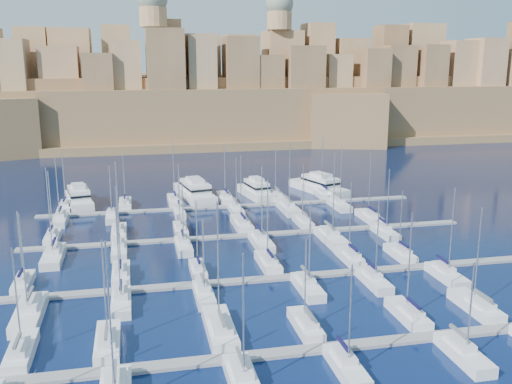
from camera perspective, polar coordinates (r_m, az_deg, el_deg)
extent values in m
plane|color=black|center=(98.29, 0.81, -6.15)|extent=(600.00, 600.00, 0.00)
cube|color=slate|center=(68.23, 7.45, -15.17)|extent=(84.00, 2.00, 0.40)
cube|color=slate|center=(87.31, 2.60, -8.55)|extent=(84.00, 2.00, 0.40)
cube|color=slate|center=(107.50, -0.38, -4.33)|extent=(84.00, 2.00, 0.40)
cube|color=slate|center=(128.30, -2.39, -1.45)|extent=(84.00, 2.00, 0.40)
cube|color=silver|center=(70.90, -22.42, -14.68)|extent=(2.68, 8.93, 1.65)
cube|color=silver|center=(69.60, -22.63, -14.16)|extent=(1.88, 4.02, 0.70)
cylinder|color=#9EA0A8|center=(68.63, -22.83, -9.68)|extent=(0.18, 0.18, 11.35)
cube|color=#595B60|center=(68.75, -22.78, -13.55)|extent=(0.35, 3.57, 0.35)
cube|color=silver|center=(69.89, -14.59, -14.48)|extent=(2.79, 9.29, 1.66)
cube|color=silver|center=(68.53, -14.68, -13.96)|extent=(1.95, 4.18, 0.70)
cylinder|color=#9EA0A8|center=(67.57, -14.90, -9.32)|extent=(0.18, 0.18, 11.54)
cube|color=#595B60|center=(67.65, -14.75, -13.34)|extent=(0.35, 3.72, 0.35)
cube|color=silver|center=(70.96, -3.64, -13.58)|extent=(3.21, 10.71, 1.74)
cube|color=silver|center=(69.47, -3.52, -13.07)|extent=(2.25, 4.82, 0.70)
cylinder|color=#9EA0A8|center=(68.12, -3.81, -7.08)|extent=(0.18, 0.18, 15.00)
cube|color=#595B60|center=(68.54, -3.47, -12.48)|extent=(0.35, 4.28, 0.35)
cube|color=silver|center=(72.06, 4.96, -13.22)|extent=(2.52, 8.39, 1.62)
cube|color=silver|center=(70.83, 5.19, -12.67)|extent=(1.76, 3.78, 0.70)
cylinder|color=#9EA0A8|center=(70.02, 4.96, -8.73)|extent=(0.18, 0.18, 10.20)
cube|color=#595B60|center=(70.02, 5.31, -12.04)|extent=(0.35, 3.36, 0.35)
cube|color=silver|center=(77.02, 14.92, -11.82)|extent=(2.61, 8.72, 1.64)
cube|color=silver|center=(75.84, 15.27, -11.28)|extent=(1.83, 3.92, 0.70)
cylinder|color=#9EA0A8|center=(74.70, 15.09, -6.69)|extent=(0.18, 0.18, 12.69)
cube|color=#0D0C35|center=(75.07, 15.48, -10.68)|extent=(0.35, 3.49, 0.35)
cube|color=silver|center=(82.07, 21.08, -10.67)|extent=(2.85, 9.51, 1.68)
cube|color=silver|center=(80.89, 21.52, -10.15)|extent=(2.00, 4.28, 0.70)
cylinder|color=#9EA0A8|center=(79.94, 21.32, -5.84)|extent=(0.18, 0.18, 12.62)
cube|color=#595B60|center=(80.14, 21.77, -9.58)|extent=(0.35, 3.81, 0.35)
cube|color=silver|center=(59.88, -13.92, -18.10)|extent=(2.13, 4.56, 0.70)
cylinder|color=#9EA0A8|center=(55.11, -14.38, -12.37)|extent=(0.18, 0.18, 15.34)
cube|color=#595B60|center=(59.79, -13.96, -16.98)|extent=(0.35, 4.06, 0.35)
cube|color=silver|center=(60.68, -1.31, -18.58)|extent=(2.80, 9.35, 1.67)
cube|color=silver|center=(60.86, -1.49, -17.18)|extent=(1.96, 4.21, 0.70)
cylinder|color=#9EA0A8|center=(56.73, -1.26, -12.44)|extent=(0.18, 0.18, 13.14)
cube|color=#595B60|center=(60.74, -1.58, -16.10)|extent=(0.35, 3.74, 0.35)
cube|color=silver|center=(63.83, 9.04, -17.05)|extent=(2.52, 8.40, 1.62)
cube|color=silver|center=(63.94, 8.80, -15.79)|extent=(1.76, 3.78, 0.70)
cylinder|color=#9EA0A8|center=(60.57, 9.41, -12.06)|extent=(0.18, 0.18, 11.01)
cube|color=#0D0C35|center=(63.79, 8.70, -14.79)|extent=(0.35, 3.36, 0.35)
cube|color=silver|center=(69.39, 20.06, -15.11)|extent=(2.61, 8.70, 1.63)
cube|color=silver|center=(69.51, 19.75, -13.95)|extent=(1.83, 3.91, 0.70)
cylinder|color=#9EA0A8|center=(66.57, 20.66, -10.82)|extent=(0.18, 0.18, 10.05)
cube|color=#595B60|center=(69.38, 19.63, -13.03)|extent=(0.35, 3.48, 0.35)
cube|color=silver|center=(90.79, -22.25, -8.50)|extent=(2.33, 7.78, 1.59)
cube|color=silver|center=(89.68, -22.39, -7.99)|extent=(1.63, 3.50, 0.70)
cylinder|color=#9EA0A8|center=(89.27, -22.53, -4.91)|extent=(0.18, 0.18, 10.09)
cube|color=#0D0C35|center=(88.96, -22.50, -7.45)|extent=(0.35, 3.11, 0.35)
cube|color=silver|center=(89.75, -13.33, -8.07)|extent=(2.66, 8.86, 1.64)
cube|color=silver|center=(88.51, -13.38, -7.57)|extent=(1.86, 3.99, 0.70)
cylinder|color=#9EA0A8|center=(88.09, -13.55, -4.05)|extent=(0.18, 0.18, 11.27)
cube|color=#0D0C35|center=(87.74, -13.42, -7.03)|extent=(0.35, 3.54, 0.35)
cube|color=silver|center=(89.48, -5.83, -7.86)|extent=(2.23, 7.44, 1.57)
cube|color=silver|center=(88.39, -5.79, -7.35)|extent=(1.56, 3.35, 0.70)
cylinder|color=#9EA0A8|center=(87.89, -5.94, -4.16)|extent=(0.18, 0.18, 10.31)
cube|color=#0D0C35|center=(87.68, -5.78, -6.79)|extent=(0.35, 2.98, 0.35)
cube|color=silver|center=(92.00, 1.21, -7.17)|extent=(2.71, 9.04, 1.65)
cube|color=silver|center=(90.77, 1.35, -6.67)|extent=(1.90, 4.07, 0.70)
cylinder|color=#9EA0A8|center=(90.17, 1.17, -2.77)|extent=(0.18, 0.18, 12.79)
cube|color=#0D0C35|center=(90.00, 1.42, -6.14)|extent=(0.35, 3.61, 0.35)
cube|color=silver|center=(95.75, 9.35, -6.53)|extent=(2.57, 8.58, 1.63)
cube|color=silver|center=(94.62, 9.57, -6.03)|extent=(1.80, 3.86, 0.70)
cylinder|color=#9EA0A8|center=(94.10, 9.41, -2.56)|extent=(0.18, 0.18, 11.91)
cube|color=#0D0C35|center=(93.90, 9.69, -5.51)|extent=(0.35, 3.43, 0.35)
cube|color=silver|center=(99.11, 14.21, -6.09)|extent=(2.48, 8.26, 1.61)
cube|color=silver|center=(98.05, 14.46, -5.60)|extent=(1.73, 3.72, 0.70)
cylinder|color=#9EA0A8|center=(97.75, 14.29, -2.79)|extent=(0.18, 0.18, 10.00)
cube|color=#0D0C35|center=(97.37, 14.60, -5.09)|extent=(0.35, 3.30, 0.35)
cube|color=silver|center=(79.91, -21.73, -11.36)|extent=(3.31, 11.02, 1.75)
cube|color=silver|center=(80.43, -21.67, -10.24)|extent=(2.31, 4.96, 0.70)
cylinder|color=#9EA0A8|center=(76.80, -22.25, -6.58)|extent=(0.18, 0.18, 12.73)
cube|color=#595B60|center=(80.54, -21.68, -9.40)|extent=(0.35, 4.41, 0.35)
cube|color=silver|center=(79.78, -13.32, -10.83)|extent=(2.60, 8.68, 1.63)
cube|color=silver|center=(80.12, -13.35, -9.81)|extent=(1.82, 3.91, 0.70)
cylinder|color=#9EA0A8|center=(76.81, -13.60, -6.10)|extent=(0.18, 0.18, 12.57)
cube|color=#0D0C35|center=(80.13, -13.39, -9.00)|extent=(0.35, 3.47, 0.35)
cube|color=silver|center=(80.44, -5.22, -10.32)|extent=(2.44, 8.12, 1.61)
cube|color=silver|center=(80.73, -5.31, -9.34)|extent=(1.70, 3.65, 0.70)
cylinder|color=#9EA0A8|center=(77.89, -5.27, -6.41)|extent=(0.18, 0.18, 10.32)
cube|color=#595B60|center=(80.72, -5.36, -8.54)|extent=(0.35, 3.25, 0.35)
cube|color=silver|center=(82.94, 5.20, -9.56)|extent=(2.69, 8.96, 1.65)
cube|color=silver|center=(83.29, 5.03, -8.58)|extent=(1.88, 4.03, 0.70)
cylinder|color=#9EA0A8|center=(80.15, 5.39, -5.17)|extent=(0.18, 0.18, 12.00)
cube|color=#595B60|center=(83.30, 4.95, -7.80)|extent=(0.35, 3.58, 0.35)
cube|color=silver|center=(86.53, 11.71, -8.81)|extent=(2.57, 8.57, 1.63)
cube|color=silver|center=(86.84, 11.52, -7.89)|extent=(1.80, 3.86, 0.70)
cylinder|color=#9EA0A8|center=(83.91, 12.04, -4.64)|extent=(0.18, 0.18, 11.83)
cube|color=#0D0C35|center=(86.84, 11.44, -7.15)|extent=(0.35, 3.43, 0.35)
cube|color=silver|center=(91.53, 18.51, -7.99)|extent=(2.67, 8.91, 1.65)
cube|color=silver|center=(91.84, 18.28, -7.12)|extent=(1.87, 4.01, 0.70)
cylinder|color=#9EA0A8|center=(88.88, 18.99, -3.67)|extent=(0.18, 0.18, 12.99)
cube|color=#0D0C35|center=(91.85, 18.19, -6.42)|extent=(0.35, 3.56, 0.35)
cube|color=silver|center=(111.32, -19.65, -4.34)|extent=(2.46, 8.22, 1.61)
cube|color=silver|center=(110.22, -19.74, -3.89)|extent=(1.73, 3.70, 0.70)
cylinder|color=#9EA0A8|center=(110.01, -19.88, -0.98)|extent=(0.18, 0.18, 11.60)
cube|color=#0D0C35|center=(109.54, -19.81, -3.42)|extent=(0.35, 3.29, 0.35)
cube|color=silver|center=(110.70, -13.53, -4.01)|extent=(2.72, 9.06, 1.65)
cube|color=silver|center=(109.50, -13.57, -3.56)|extent=(1.90, 4.08, 0.70)
cylinder|color=#9EA0A8|center=(109.28, -13.73, -0.31)|extent=(0.18, 0.18, 12.83)
cube|color=#595B60|center=(108.77, -13.61, -3.09)|extent=(0.35, 3.62, 0.35)
cube|color=silver|center=(110.43, -7.56, -3.81)|extent=(2.40, 8.01, 1.60)
cube|color=silver|center=(109.33, -7.54, -3.35)|extent=(1.68, 3.60, 0.70)
cylinder|color=#9EA0A8|center=(109.06, -7.68, -0.35)|extent=(0.18, 0.18, 11.92)
cube|color=#595B60|center=(108.66, -7.54, -2.88)|extent=(0.35, 3.20, 0.35)
cube|color=silver|center=(112.95, -1.45, -3.28)|extent=(3.05, 10.17, 1.71)
cube|color=silver|center=(111.66, -1.35, -2.83)|extent=(2.14, 4.58, 0.70)
cylinder|color=#9EA0A8|center=(111.60, -1.52, 0.40)|extent=(0.18, 0.18, 12.94)
cube|color=#0D0C35|center=(110.89, -1.31, -2.38)|extent=(0.35, 4.07, 0.35)
cube|color=silver|center=(114.82, 4.72, -3.07)|extent=(2.42, 8.06, 1.60)
cube|color=silver|center=(113.76, 4.84, -2.63)|extent=(1.69, 3.63, 0.70)
cylinder|color=#9EA0A8|center=(113.61, 4.72, 0.02)|extent=(0.18, 0.18, 10.96)
cube|color=#595B60|center=(113.11, 4.91, -2.17)|extent=(0.35, 3.22, 0.35)
cube|color=silver|center=(120.17, 11.23, -2.54)|extent=(2.76, 9.20, 1.66)
cube|color=silver|center=(119.05, 11.43, -2.10)|extent=(1.93, 4.14, 0.70)
cylinder|color=#9EA0A8|center=(118.86, 11.30, 0.92)|extent=(0.18, 0.18, 12.96)
cube|color=#0D0C35|center=(118.38, 11.54, -1.67)|extent=(0.35, 3.68, 0.35)
cube|color=silver|center=(100.42, -19.59, -6.17)|extent=(3.13, 10.43, 1.72)
cube|color=silver|center=(101.02, -19.57, -5.33)|extent=(2.19, 4.69, 0.70)
cylinder|color=#9EA0A8|center=(97.67, -19.99, -1.81)|extent=(0.18, 0.18, 14.34)
cube|color=#0D0C35|center=(101.20, -19.58, -4.68)|extent=(0.35, 4.17, 0.35)
cube|color=silver|center=(100.40, -13.51, -5.79)|extent=(2.57, 8.56, 1.63)
cube|color=silver|center=(100.85, -13.53, -5.01)|extent=(1.80, 3.85, 0.70)
cylinder|color=#9EA0A8|center=(98.20, -13.70, -2.46)|extent=(0.18, 0.18, 10.71)
cube|color=#0D0C35|center=(100.95, -13.56, -4.37)|extent=(0.35, 3.42, 0.35)
cube|color=silver|center=(100.53, -7.25, -5.50)|extent=(2.63, 8.76, 1.64)
cube|color=silver|center=(100.99, -7.32, -4.71)|extent=(1.84, 3.94, 0.70)
cylinder|color=#9EA0A8|center=(98.30, -7.33, -2.12)|extent=(0.18, 0.18, 10.86)
cube|color=#0D0C35|center=(101.10, -7.35, -4.07)|extent=(0.35, 3.51, 0.35)
cube|color=silver|center=(101.95, 0.52, -5.10)|extent=(2.96, 9.88, 1.69)
cube|color=silver|center=(102.50, 0.40, -4.30)|extent=(2.08, 4.45, 0.70)
cylinder|color=#9EA0A8|center=(99.42, 0.59, -1.14)|extent=(0.18, 0.18, 13.11)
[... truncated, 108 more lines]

